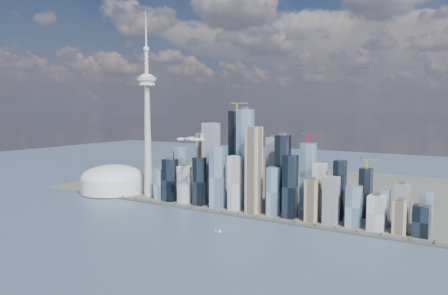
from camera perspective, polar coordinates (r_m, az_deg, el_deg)
The scene contains 10 objects.
ground at distance 935.01m, azimuth -8.69°, elevation -11.64°, with size 4000.00×4000.00×0.00m, color #384762.
seawall at distance 1129.02m, azimuth -0.33°, elevation -8.52°, with size 1100.00×22.00×4.00m, color #383838.
land at distance 1520.76m, azimuth 8.78°, elevation -5.01°, with size 1400.00×900.00×3.00m, color #4C4C47.
shoreline_trees at distance 1127.43m, azimuth -0.33°, elevation -8.18°, with size 960.53×7.20×8.80m.
skyscraper_cluster at distance 1156.84m, azimuth 4.48°, elevation -3.82°, with size 736.00×142.00×283.79m.
needle_tower at distance 1326.42m, azimuth -9.98°, elevation 3.66°, with size 56.00×56.00×550.50m.
dome_stadium at distance 1434.94m, azimuth -14.31°, elevation -4.19°, with size 200.00×200.00×86.00m.
airplane at distance 1102.86m, azimuth -4.38°, elevation 1.12°, with size 76.16×68.01×18.93m.
sailboat_west at distance 975.66m, azimuth -1.12°, elevation -10.66°, with size 6.82×4.23×9.77m.
sailboat_east at distance 965.57m, azimuth -0.58°, elevation -10.83°, with size 7.10×3.24×9.83m.
Camera 1 is at (584.27, -678.06, 270.39)m, focal length 35.00 mm.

